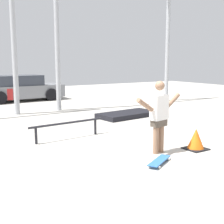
# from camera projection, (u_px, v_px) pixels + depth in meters

# --- Properties ---
(ground_plane) EXTENTS (36.00, 36.00, 0.00)m
(ground_plane) POSITION_uv_depth(u_px,v_px,m) (139.00, 153.00, 7.14)
(ground_plane) COLOR #B2ADA3
(skateboarder) EXTENTS (1.46, 0.37, 1.65)m
(skateboarder) POSITION_uv_depth(u_px,v_px,m) (159.00, 114.00, 7.01)
(skateboarder) COLOR #8C664C
(skateboarder) RESTS_ON ground_plane
(skateboard) EXTENTS (0.83, 0.59, 0.08)m
(skateboard) POSITION_uv_depth(u_px,v_px,m) (159.00, 161.00, 6.39)
(skateboard) COLOR #2D66B2
(skateboard) RESTS_ON ground_plane
(manual_pad) EXTENTS (2.34, 1.30, 0.17)m
(manual_pad) POSITION_uv_depth(u_px,v_px,m) (127.00, 115.00, 11.66)
(manual_pad) COLOR black
(manual_pad) RESTS_ON ground_plane
(grind_rail) EXTENTS (2.20, 0.23, 0.47)m
(grind_rail) POSITION_uv_depth(u_px,v_px,m) (67.00, 126.00, 8.37)
(grind_rail) COLOR black
(grind_rail) RESTS_ON ground_plane
(canopy_support_right) EXTENTS (6.22, 0.20, 5.93)m
(canopy_support_right) POSITION_uv_depth(u_px,v_px,m) (119.00, 25.00, 14.15)
(canopy_support_right) COLOR #A5A8AD
(canopy_support_right) RESTS_ON ground_plane
(parked_car_grey) EXTENTS (4.23, 1.92, 1.33)m
(parked_car_grey) POSITION_uv_depth(u_px,v_px,m) (20.00, 88.00, 16.17)
(parked_car_grey) COLOR slate
(parked_car_grey) RESTS_ON ground_plane
(traffic_cone) EXTENTS (0.49, 0.49, 0.50)m
(traffic_cone) POSITION_uv_depth(u_px,v_px,m) (196.00, 139.00, 7.39)
(traffic_cone) COLOR black
(traffic_cone) RESTS_ON ground_plane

